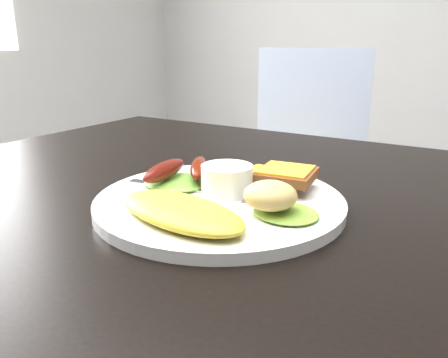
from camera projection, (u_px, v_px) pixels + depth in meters
dining_table at (285, 216)px, 0.54m from camera, size 1.20×0.80×0.04m
dining_chair at (289, 191)px, 1.50m from camera, size 0.47×0.47×0.05m
plate at (220, 202)px, 0.52m from camera, size 0.29×0.29×0.01m
lettuce_left at (177, 182)px, 0.56m from camera, size 0.09×0.09×0.01m
lettuce_right at (286, 213)px, 0.46m from camera, size 0.09×0.09×0.01m
omelette at (181, 211)px, 0.45m from camera, size 0.17×0.11×0.02m
sausage_a at (165, 170)px, 0.55m from camera, size 0.03×0.09×0.02m
sausage_b at (199, 168)px, 0.56m from camera, size 0.06×0.09×0.02m
ramekin at (227, 180)px, 0.52m from camera, size 0.08×0.08×0.04m
toast_a at (266, 180)px, 0.56m from camera, size 0.08×0.08×0.01m
toast_b at (286, 175)px, 0.54m from camera, size 0.07×0.07×0.01m
potato_salad at (270, 195)px, 0.45m from camera, size 0.07×0.07×0.03m
fork at (187, 189)px, 0.54m from camera, size 0.16×0.04×0.00m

